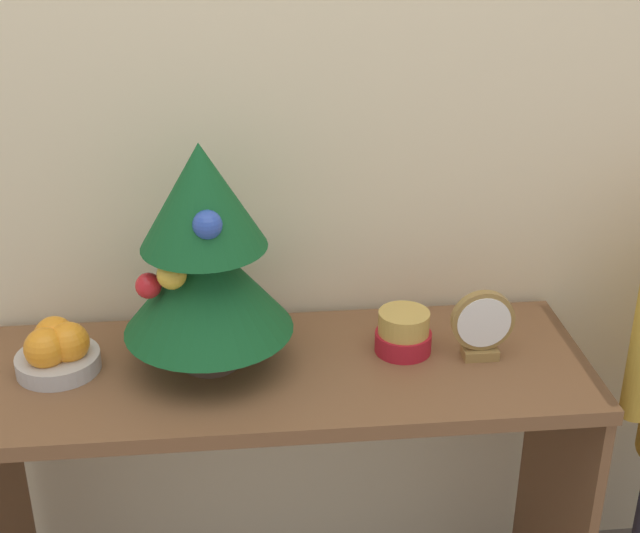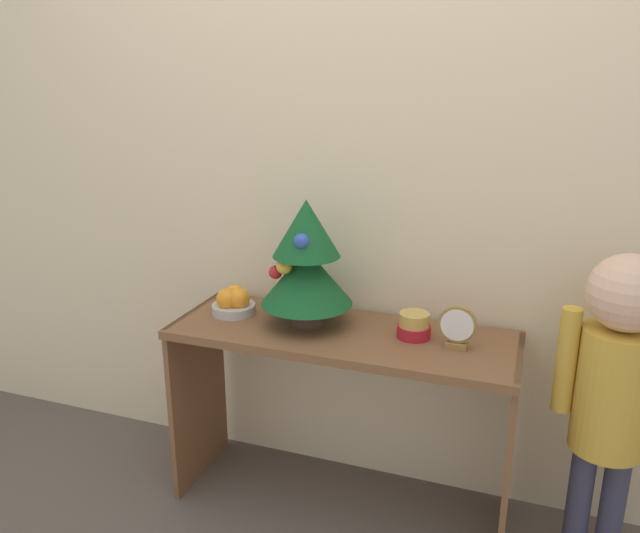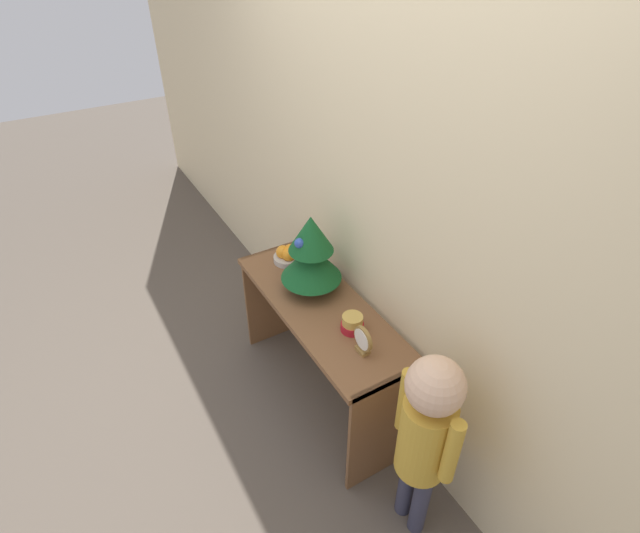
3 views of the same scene
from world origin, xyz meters
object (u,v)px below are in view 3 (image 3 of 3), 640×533
singing_bowl (352,323)px  desk_clock (363,341)px  mini_tree (311,253)px  fruit_bowl (287,255)px  child_figure (426,430)px

singing_bowl → desk_clock: bearing=-15.5°
singing_bowl → desk_clock: 0.15m
mini_tree → singing_bowl: 0.42m
mini_tree → desk_clock: size_ratio=3.10×
singing_bowl → fruit_bowl: bearing=-179.5°
child_figure → singing_bowl: bearing=175.2°
fruit_bowl → child_figure: size_ratio=0.15×
mini_tree → child_figure: size_ratio=0.42×
fruit_bowl → desk_clock: desk_clock is taller
mini_tree → desk_clock: bearing=-3.1°
mini_tree → fruit_bowl: mini_tree is taller
fruit_bowl → desk_clock: size_ratio=1.11×
fruit_bowl → child_figure: (1.27, -0.05, -0.06)m
singing_bowl → desk_clock: size_ratio=0.78×
fruit_bowl → child_figure: 1.28m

